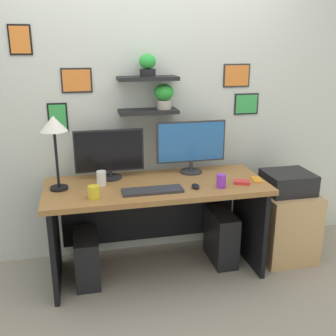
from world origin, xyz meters
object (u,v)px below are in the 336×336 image
at_px(scissors_tray, 242,182).
at_px(keyboard, 152,190).
at_px(monitor_left, 109,153).
at_px(pen_cup, 221,181).
at_px(printer, 288,182).
at_px(water_cup, 101,178).
at_px(desk, 156,206).
at_px(monitor_right, 191,145).
at_px(cell_phone, 257,179).
at_px(computer_mouse, 195,186).
at_px(coffee_mug, 94,192).
at_px(desk_lamp, 54,130).
at_px(drawer_cabinet, 284,224).
at_px(computer_tower_left, 87,257).
at_px(computer_tower_right, 221,236).

bearing_deg(scissors_tray, keyboard, -178.29).
relative_size(monitor_left, keyboard, 1.22).
xyz_separation_m(pen_cup, printer, (0.66, 0.19, -0.13)).
relative_size(monitor_left, water_cup, 4.90).
relative_size(desk, monitor_left, 3.12).
relative_size(monitor_right, cell_phone, 4.06).
height_order(desk, water_cup, water_cup).
xyz_separation_m(keyboard, scissors_tray, (0.70, 0.02, 0.00)).
bearing_deg(monitor_left, water_cup, -117.16).
distance_m(computer_mouse, coffee_mug, 0.74).
bearing_deg(desk, monitor_left, 153.96).
bearing_deg(pen_cup, desk_lamp, 169.11).
bearing_deg(printer, computer_mouse, -169.02).
height_order(computer_mouse, scissors_tray, computer_mouse).
height_order(desk_lamp, pen_cup, desk_lamp).
bearing_deg(coffee_mug, drawer_cabinet, 7.19).
bearing_deg(computer_tower_left, pen_cup, -9.94).
bearing_deg(desk, computer_tower_left, -173.70).
height_order(keyboard, pen_cup, pen_cup).
height_order(desk_lamp, printer, desk_lamp).
relative_size(keyboard, computer_tower_left, 1.10).
xyz_separation_m(keyboard, computer_tower_right, (0.62, 0.20, -0.54)).
relative_size(monitor_left, monitor_right, 0.95).
relative_size(scissors_tray, computer_tower_left, 0.30).
bearing_deg(desk_lamp, drawer_cabinet, -1.06).
xyz_separation_m(drawer_cabinet, computer_tower_right, (-0.55, 0.04, -0.08)).
bearing_deg(desk, pen_cup, -27.86).
height_order(drawer_cabinet, computer_tower_right, drawer_cabinet).
distance_m(monitor_left, desk_lamp, 0.49).
bearing_deg(monitor_right, computer_mouse, -100.61).
bearing_deg(keyboard, computer_tower_left, 162.63).
bearing_deg(coffee_mug, computer_mouse, 2.76).
relative_size(water_cup, drawer_cabinet, 0.19).
height_order(coffee_mug, drawer_cabinet, coffee_mug).
bearing_deg(coffee_mug, cell_phone, 4.69).
xyz_separation_m(desk, cell_phone, (0.78, -0.14, 0.21)).
distance_m(scissors_tray, water_cup, 1.06).
xyz_separation_m(cell_phone, computer_tower_left, (-1.34, 0.08, -0.56)).
distance_m(keyboard, printer, 1.19).
distance_m(drawer_cabinet, computer_tower_right, 0.56).
xyz_separation_m(monitor_left, pen_cup, (0.78, -0.40, -0.15)).
bearing_deg(coffee_mug, printer, 7.19).
xyz_separation_m(monitor_right, water_cup, (-0.74, -0.15, -0.18)).
bearing_deg(water_cup, cell_phone, -7.26).
relative_size(desk_lamp, drawer_cabinet, 0.92).
height_order(monitor_left, computer_tower_left, monitor_left).
distance_m(pen_cup, drawer_cabinet, 0.85).
bearing_deg(water_cup, drawer_cabinet, -2.06).
relative_size(monitor_left, drawer_cabinet, 0.92).
bearing_deg(scissors_tray, pen_cup, -166.89).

